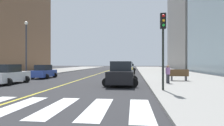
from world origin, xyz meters
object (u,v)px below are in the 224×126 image
car_white_sixth (8,75)px  car_blue_fourth (44,72)px  car_silver_fifth (128,67)px  traffic_light_near_corner (163,36)px  pedestrian_walking_west (9,70)px  pedestrian_waiting_east (168,73)px  car_black_second (121,74)px  park_bench (179,75)px  street_lamp (26,44)px  car_yellow_nearest (127,69)px  car_gray_third (131,67)px

car_white_sixth → car_blue_fourth: bearing=89.4°
car_silver_fifth → traffic_light_near_corner: traffic_light_near_corner is taller
pedestrian_walking_west → pedestrian_waiting_east: bearing=-138.1°
car_black_second → car_white_sixth: size_ratio=1.14×
park_bench → street_lamp: street_lamp is taller
car_yellow_nearest → car_black_second: 13.70m
car_blue_fourth → street_lamp: street_lamp is taller
car_silver_fifth → car_yellow_nearest: bearing=90.3°
car_yellow_nearest → car_black_second: (-0.01, -13.70, 0.10)m
car_yellow_nearest → pedestrian_walking_west: bearing=29.0°
car_yellow_nearest → street_lamp: size_ratio=0.57×
car_gray_third → car_blue_fourth: size_ratio=1.00×
car_white_sixth → park_bench: size_ratio=2.22×
park_bench → pedestrian_waiting_east: (-1.51, -2.49, 0.32)m
car_gray_third → pedestrian_waiting_east: 28.39m
car_white_sixth → pedestrian_waiting_east: size_ratio=2.59×
car_silver_fifth → park_bench: car_silver_fifth is taller
car_gray_third → street_lamp: street_lamp is taller
pedestrian_waiting_east → car_white_sixth: bearing=148.9°
street_lamp → car_blue_fourth: bearing=-20.3°
pedestrian_waiting_east → street_lamp: (-16.90, 6.43, 3.40)m
car_white_sixth → park_bench: car_white_sixth is taller
car_yellow_nearest → car_silver_fifth: (-0.01, 8.56, 0.09)m
pedestrian_waiting_east → pedestrian_walking_west: 19.20m
street_lamp → park_bench: bearing=-12.1°
car_white_sixth → pedestrian_walking_west: bearing=127.1°
car_gray_third → car_white_sixth: car_white_sixth is taller
traffic_light_near_corner → pedestrian_waiting_east: size_ratio=3.20×
car_black_second → car_silver_fifth: 22.26m
car_gray_third → car_silver_fifth: bearing=86.8°
car_black_second → car_gray_third: (0.43, 28.70, -0.17)m
car_black_second → pedestrian_waiting_east: car_black_second is taller
traffic_light_near_corner → pedestrian_walking_west: size_ratio=3.20×
car_yellow_nearest → street_lamp: 15.00m
car_blue_fourth → car_silver_fifth: size_ratio=0.82×
car_blue_fourth → park_bench: car_blue_fourth is taller
car_white_sixth → car_black_second: bearing=4.1°
car_white_sixth → traffic_light_near_corner: size_ratio=0.81×
car_black_second → park_bench: car_black_second is taller
car_silver_fifth → street_lamp: size_ratio=0.64×
pedestrian_waiting_east → park_bench: bearing=24.0°
traffic_light_near_corner → park_bench: traffic_light_near_corner is taller
car_yellow_nearest → traffic_light_near_corner: (2.92, -17.39, 2.78)m
car_blue_fourth → pedestrian_waiting_east: pedestrian_waiting_east is taller
car_black_second → pedestrian_walking_west: 15.59m
car_white_sixth → traffic_light_near_corner: (13.12, -3.31, 2.81)m
traffic_light_near_corner → car_black_second: bearing=-51.5°
car_gray_third → traffic_light_near_corner: bearing=95.0°
car_gray_third → car_white_sixth: (-10.61, -29.07, 0.05)m
park_bench → pedestrian_walking_west: pedestrian_walking_west is taller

